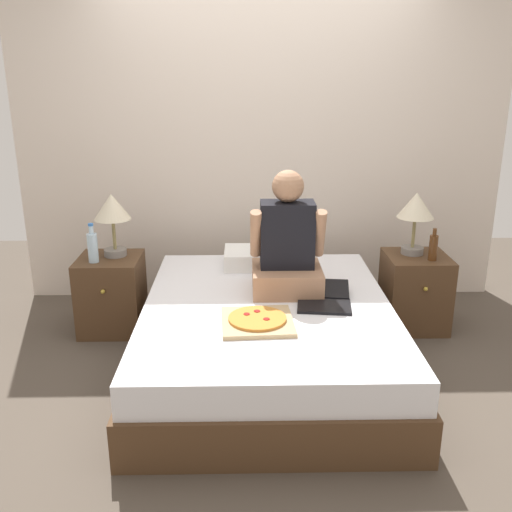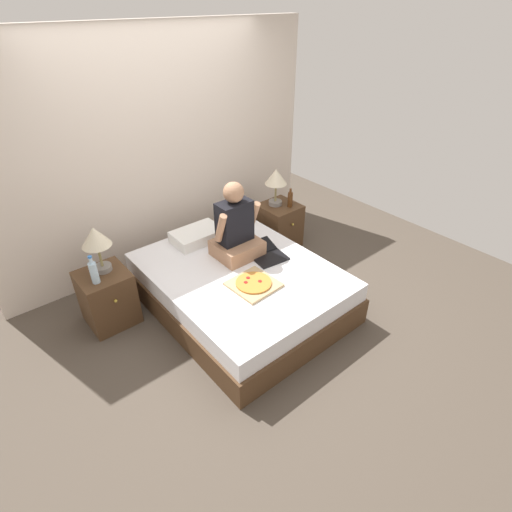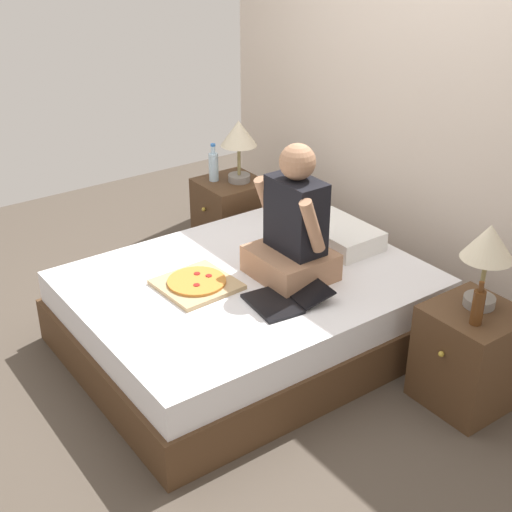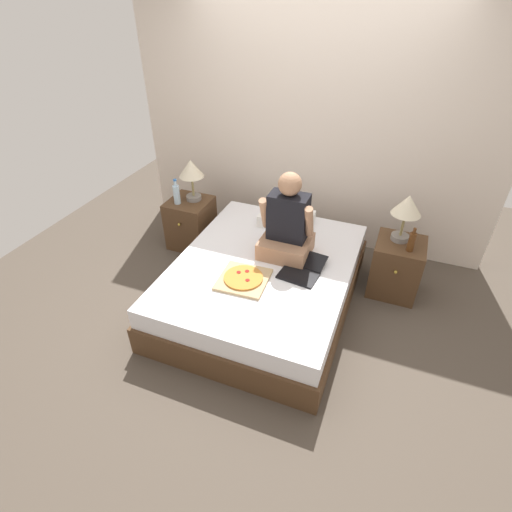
% 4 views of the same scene
% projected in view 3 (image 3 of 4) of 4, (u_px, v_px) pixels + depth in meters
% --- Properties ---
extents(ground_plane, '(5.85, 5.85, 0.00)m').
position_uv_depth(ground_plane, '(248.00, 342.00, 4.29)').
color(ground_plane, '#4C4238').
extents(wall_back, '(3.85, 0.12, 2.50)m').
position_uv_depth(wall_back, '(425.00, 103.00, 4.42)').
color(wall_back, beige).
rests_on(wall_back, ground).
extents(bed, '(1.55, 1.98, 0.46)m').
position_uv_depth(bed, '(248.00, 311.00, 4.18)').
color(bed, '#4C331E').
rests_on(bed, ground).
extents(nightstand_left, '(0.44, 0.47, 0.55)m').
position_uv_depth(nightstand_left, '(231.00, 216.00, 5.28)').
color(nightstand_left, '#4C331E').
rests_on(nightstand_left, ground).
extents(lamp_on_left_nightstand, '(0.26, 0.26, 0.45)m').
position_uv_depth(lamp_on_left_nightstand, '(239.00, 138.00, 5.01)').
color(lamp_on_left_nightstand, gray).
rests_on(lamp_on_left_nightstand, nightstand_left).
extents(water_bottle, '(0.07, 0.07, 0.28)m').
position_uv_depth(water_bottle, '(214.00, 166.00, 5.12)').
color(water_bottle, silver).
rests_on(water_bottle, nightstand_left).
extents(nightstand_right, '(0.44, 0.47, 0.55)m').
position_uv_depth(nightstand_right, '(469.00, 356.00, 3.69)').
color(nightstand_right, '#4C331E').
rests_on(nightstand_right, ground).
extents(lamp_on_right_nightstand, '(0.26, 0.26, 0.45)m').
position_uv_depth(lamp_on_right_nightstand, '(488.00, 248.00, 3.46)').
color(lamp_on_right_nightstand, gray).
rests_on(lamp_on_right_nightstand, nightstand_right).
extents(beer_bottle, '(0.06, 0.06, 0.23)m').
position_uv_depth(beer_bottle, '(478.00, 307.00, 3.42)').
color(beer_bottle, '#512D14').
rests_on(beer_bottle, nightstand_right).
extents(pillow, '(0.52, 0.34, 0.12)m').
position_uv_depth(pillow, '(338.00, 234.00, 4.44)').
color(pillow, white).
rests_on(pillow, bed).
extents(person_seated, '(0.47, 0.40, 0.78)m').
position_uv_depth(person_seated, '(294.00, 229.00, 3.97)').
color(person_seated, '#A37556').
rests_on(person_seated, bed).
extents(laptop, '(0.36, 0.45, 0.07)m').
position_uv_depth(laptop, '(283.00, 299.00, 3.81)').
color(laptop, black).
rests_on(laptop, bed).
extents(pizza_box, '(0.42, 0.42, 0.04)m').
position_uv_depth(pizza_box, '(197.00, 284.00, 3.96)').
color(pizza_box, tan).
rests_on(pizza_box, bed).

